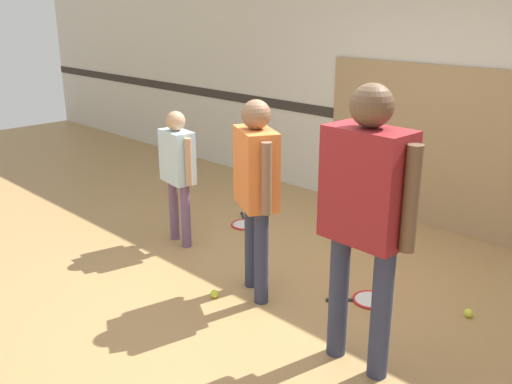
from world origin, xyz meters
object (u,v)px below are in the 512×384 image
object	(u,v)px
person_student_right	(366,201)
racket_second_spare	(245,224)
racket_spare_on_floor	(369,300)
tennis_ball_stray_left	(468,313)
tennis_ball_by_spare_racket	(333,292)
person_student_left	(177,163)
person_instructor	(256,179)
tennis_ball_near_instructor	(214,294)

from	to	relation	value
person_student_right	racket_second_spare	size ratio (longest dim) A/B	3.62
racket_spare_on_floor	tennis_ball_stray_left	xyz separation A→B (m)	(0.67, 0.32, 0.02)
person_student_right	tennis_ball_stray_left	world-z (taller)	person_student_right
racket_second_spare	tennis_ball_by_spare_racket	world-z (taller)	tennis_ball_by_spare_racket
person_student_left	racket_second_spare	distance (m)	1.12
person_student_right	person_student_left	bearing A→B (deg)	-8.14
person_instructor	racket_spare_on_floor	bearing A→B (deg)	65.48
person_student_left	tennis_ball_stray_left	size ratio (longest dim) A/B	19.81
person_instructor	racket_spare_on_floor	xyz separation A→B (m)	(0.72, 0.55, -0.97)
racket_second_spare	tennis_ball_near_instructor	world-z (taller)	tennis_ball_near_instructor
person_student_right	racket_spare_on_floor	distance (m)	1.41
person_instructor	person_student_right	xyz separation A→B (m)	(1.14, -0.21, 0.15)
person_instructor	tennis_ball_by_spare_racket	distance (m)	1.13
person_student_left	tennis_ball_stray_left	bearing A→B (deg)	22.86
person_student_left	person_student_right	xyz separation A→B (m)	(2.40, -0.42, 0.32)
racket_second_spare	racket_spare_on_floor	bearing A→B (deg)	-155.82
person_student_right	racket_spare_on_floor	world-z (taller)	person_student_right
person_instructor	racket_spare_on_floor	distance (m)	1.33
person_student_left	tennis_ball_stray_left	xyz separation A→B (m)	(2.66, 0.66, -0.78)
racket_second_spare	person_instructor	bearing A→B (deg)	176.90
tennis_ball_stray_left	person_instructor	bearing A→B (deg)	-147.93
racket_spare_on_floor	racket_second_spare	distance (m)	1.93
person_student_right	racket_spare_on_floor	bearing A→B (deg)	-59.54
racket_spare_on_floor	tennis_ball_stray_left	distance (m)	0.74
tennis_ball_by_spare_racket	tennis_ball_stray_left	bearing A→B (deg)	26.88
person_student_right	racket_spare_on_floor	size ratio (longest dim) A/B	3.79
person_student_left	person_student_right	distance (m)	2.46
racket_spare_on_floor	tennis_ball_near_instructor	world-z (taller)	tennis_ball_near_instructor
tennis_ball_near_instructor	tennis_ball_stray_left	distance (m)	1.96
person_student_right	tennis_ball_near_instructor	bearing A→B (deg)	5.18
person_instructor	racket_second_spare	size ratio (longest dim) A/B	3.13
person_student_left	racket_second_spare	bearing A→B (deg)	91.15
racket_spare_on_floor	person_student_left	bearing A→B (deg)	-37.02
person_instructor	tennis_ball_stray_left	distance (m)	1.89
racket_spare_on_floor	tennis_ball_by_spare_racket	xyz separation A→B (m)	(-0.25, -0.14, 0.02)
person_student_right	tennis_ball_near_instructor	xyz separation A→B (m)	(-1.32, -0.08, -1.10)
person_student_right	racket_second_spare	xyz separation A→B (m)	(-2.30, 1.20, -1.12)
racket_second_spare	tennis_ball_by_spare_racket	bearing A→B (deg)	-162.34
person_instructor	person_student_left	bearing A→B (deg)	-161.17
person_student_right	racket_second_spare	distance (m)	2.82
racket_second_spare	tennis_ball_by_spare_racket	xyz separation A→B (m)	(1.63, -0.58, 0.02)
tennis_ball_near_instructor	tennis_ball_by_spare_racket	distance (m)	0.95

